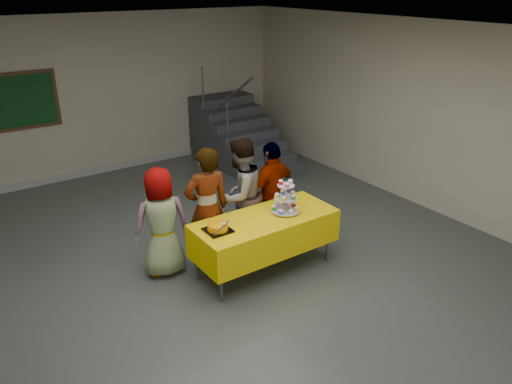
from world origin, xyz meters
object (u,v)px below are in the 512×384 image
at_px(cupcake_stand, 286,200).
at_px(schoolchild_b, 207,209).
at_px(staircase, 236,137).
at_px(noticeboard, 19,101).
at_px(bake_table, 265,232).
at_px(schoolchild_c, 240,195).
at_px(bear_cake, 218,227).
at_px(schoolchild_a, 162,222).
at_px(schoolchild_d, 272,193).

distance_m(cupcake_stand, schoolchild_b, 1.02).
height_order(staircase, noticeboard, noticeboard).
bearing_deg(noticeboard, bake_table, -68.90).
bearing_deg(schoolchild_b, cupcake_stand, 154.50).
xyz_separation_m(bake_table, schoolchild_c, (0.07, 0.69, 0.25)).
distance_m(bake_table, noticeboard, 5.19).
xyz_separation_m(cupcake_stand, bear_cake, (-0.99, 0.05, -0.11)).
height_order(schoolchild_a, schoolchild_d, schoolchild_d).
xyz_separation_m(bake_table, schoolchild_b, (-0.54, 0.53, 0.28)).
distance_m(bear_cake, noticeboard, 4.91).
distance_m(schoolchild_c, noticeboard, 4.54).
distance_m(schoolchild_a, schoolchild_d, 1.66).
distance_m(schoolchild_d, noticeboard, 4.86).
relative_size(schoolchild_d, staircase, 0.63).
distance_m(cupcake_stand, schoolchild_d, 0.69).
xyz_separation_m(schoolchild_d, staircase, (1.51, 3.31, -0.27)).
bearing_deg(bake_table, cupcake_stand, -3.62).
xyz_separation_m(bear_cake, staircase, (2.75, 3.88, -0.34)).
height_order(bake_table, staircase, staircase).
xyz_separation_m(bear_cake, schoolchild_a, (-0.42, 0.68, -0.11)).
bearing_deg(staircase, bear_cake, -125.34).
bearing_deg(schoolchild_c, schoolchild_a, -16.80).
xyz_separation_m(schoolchild_a, staircase, (3.17, 3.20, -0.23)).
bearing_deg(cupcake_stand, bake_table, 176.38).
bearing_deg(schoolchild_b, schoolchild_a, -10.72).
xyz_separation_m(bear_cake, schoolchild_b, (0.14, 0.50, 0.00)).
xyz_separation_m(cupcake_stand, noticeboard, (-2.14, 4.76, 0.67)).
relative_size(bake_table, staircase, 0.78).
height_order(cupcake_stand, schoolchild_d, schoolchild_d).
xyz_separation_m(staircase, noticeboard, (-3.90, 0.84, 1.11)).
distance_m(bake_table, schoolchild_a, 1.32).
bearing_deg(cupcake_stand, schoolchild_b, 147.32).
bearing_deg(schoolchild_b, noticeboard, -65.82).
xyz_separation_m(cupcake_stand, schoolchild_a, (-1.41, 0.73, -0.21)).
distance_m(cupcake_stand, schoolchild_c, 0.76).
bearing_deg(schoolchild_d, noticeboard, -70.11).
relative_size(schoolchild_b, schoolchild_d, 1.10).
distance_m(schoolchild_a, noticeboard, 4.19).
bearing_deg(bake_table, schoolchild_a, 147.29).
relative_size(schoolchild_a, schoolchild_b, 0.87).
relative_size(schoolchild_a, schoolchild_c, 0.89).
bearing_deg(schoolchild_c, cupcake_stand, 92.40).
bearing_deg(schoolchild_a, schoolchild_c, -171.07).
xyz_separation_m(bake_table, staircase, (2.07, 3.90, -0.07)).
relative_size(schoolchild_a, staircase, 0.60).
relative_size(schoolchild_c, noticeboard, 1.25).
bearing_deg(schoolchild_a, bake_table, 156.98).
bearing_deg(cupcake_stand, noticeboard, 114.20).
bearing_deg(staircase, schoolchild_a, -134.77).
relative_size(schoolchild_a, noticeboard, 1.11).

